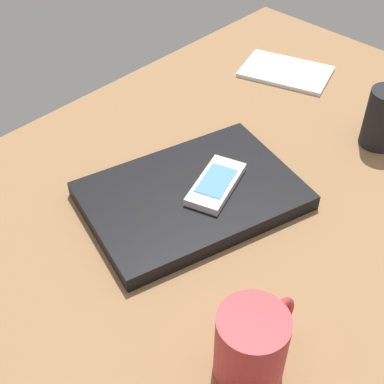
{
  "coord_description": "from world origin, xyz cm",
  "views": [
    {
      "loc": [
        -45.63,
        -36.52,
        59.71
      ],
      "look_at": [
        -2.94,
        4.63,
        5.0
      ],
      "focal_mm": 50.48,
      "sensor_mm": 36.0,
      "label": 1
    }
  ],
  "objects_px": {
    "pen_cup": "(383,118)",
    "notepad": "(286,72)",
    "cell_phone_on_laptop": "(215,185)",
    "coffee_mug": "(252,345)",
    "laptop_closed": "(192,196)"
  },
  "relations": [
    {
      "from": "pen_cup",
      "to": "notepad",
      "type": "relative_size",
      "value": 0.59
    },
    {
      "from": "laptop_closed",
      "to": "cell_phone_on_laptop",
      "type": "distance_m",
      "value": 0.04
    },
    {
      "from": "pen_cup",
      "to": "notepad",
      "type": "height_order",
      "value": "pen_cup"
    },
    {
      "from": "laptop_closed",
      "to": "cell_phone_on_laptop",
      "type": "relative_size",
      "value": 2.51
    },
    {
      "from": "notepad",
      "to": "coffee_mug",
      "type": "relative_size",
      "value": 1.5
    },
    {
      "from": "pen_cup",
      "to": "notepad",
      "type": "bearing_deg",
      "value": 72.44
    },
    {
      "from": "cell_phone_on_laptop",
      "to": "coffee_mug",
      "type": "distance_m",
      "value": 0.28
    },
    {
      "from": "laptop_closed",
      "to": "pen_cup",
      "type": "xyz_separation_m",
      "value": [
        0.33,
        -0.13,
        0.04
      ]
    },
    {
      "from": "laptop_closed",
      "to": "notepad",
      "type": "height_order",
      "value": "laptop_closed"
    },
    {
      "from": "laptop_closed",
      "to": "coffee_mug",
      "type": "relative_size",
      "value": 2.71
    },
    {
      "from": "cell_phone_on_laptop",
      "to": "notepad",
      "type": "height_order",
      "value": "cell_phone_on_laptop"
    },
    {
      "from": "notepad",
      "to": "coffee_mug",
      "type": "distance_m",
      "value": 0.67
    },
    {
      "from": "pen_cup",
      "to": "coffee_mug",
      "type": "xyz_separation_m",
      "value": [
        -0.48,
        -0.11,
        -0.0
      ]
    },
    {
      "from": "laptop_closed",
      "to": "notepad",
      "type": "distance_m",
      "value": 0.42
    },
    {
      "from": "laptop_closed",
      "to": "pen_cup",
      "type": "bearing_deg",
      "value": -4.88
    }
  ]
}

